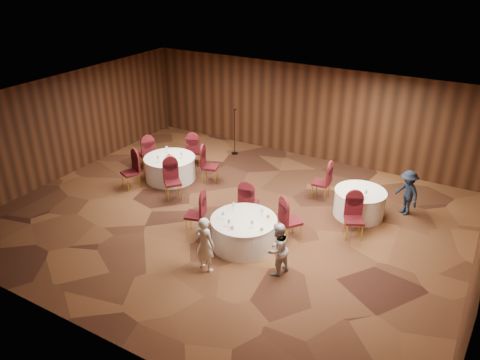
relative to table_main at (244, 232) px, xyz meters
The scene contains 15 objects.
ground 1.43m from the table_main, 135.29° to the left, with size 12.00×12.00×0.00m, color black.
room_shell 2.10m from the table_main, 135.29° to the left, with size 12.00×12.00×12.00m.
table_main is the anchor object (origin of this frame).
table_left 4.38m from the table_main, 151.58° to the left, with size 1.60×1.60×0.74m.
table_right 3.48m from the table_main, 54.58° to the left, with size 1.38×1.38×0.74m.
chairs_main 0.73m from the table_main, 117.88° to the left, with size 2.94×1.87×1.00m.
chairs_left 4.35m from the table_main, 151.23° to the left, with size 3.08×3.05×1.00m.
chairs_right 2.89m from the table_main, 59.06° to the left, with size 2.09×2.18×1.00m.
tabletop_main 0.50m from the table_main, 41.06° to the right, with size 1.16×1.03×0.22m.
tabletop_left 4.40m from the table_main, 151.65° to the left, with size 0.76×0.79×0.22m.
tabletop_right 3.42m from the table_main, 48.93° to the left, with size 0.08×0.08×0.22m.
mic_stand 5.79m from the table_main, 122.66° to the left, with size 0.24×0.24×1.65m.
woman_a 1.35m from the table_main, 101.76° to the right, with size 0.50×0.33×1.36m, color white.
woman_b 1.36m from the table_main, 26.76° to the right, with size 0.62×0.48×1.27m, color #BBBBC0.
man_c 4.72m from the table_main, 48.94° to the left, with size 0.84×0.48×1.29m, color black.
Camera 1 is at (5.73, -9.41, 6.57)m, focal length 35.00 mm.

